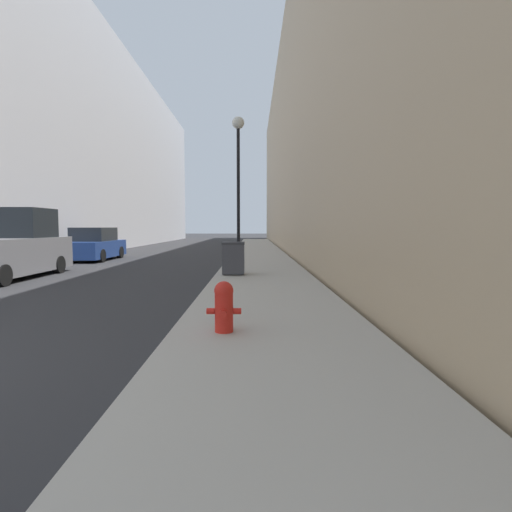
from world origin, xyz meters
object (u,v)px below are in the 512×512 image
fire_hydrant (224,305)px  parked_sedan_near (94,245)px  trash_bin (233,258)px  pickup_truck (7,249)px  lamppost (238,163)px

fire_hydrant → parked_sedan_near: parked_sedan_near is taller
fire_hydrant → trash_bin: size_ratio=0.71×
pickup_truck → parked_sedan_near: (-0.02, 7.32, -0.20)m
lamppost → trash_bin: bearing=-90.5°
parked_sedan_near → pickup_truck: bearing=-89.8°
fire_hydrant → pickup_truck: bearing=136.1°
fire_hydrant → pickup_truck: size_ratio=0.14×
fire_hydrant → trash_bin: 7.12m
trash_bin → pickup_truck: bearing=177.7°
fire_hydrant → pickup_truck: (-7.72, 7.42, 0.41)m
pickup_truck → trash_bin: bearing=-2.3°
trash_bin → parked_sedan_near: size_ratio=0.24×
lamppost → parked_sedan_near: 9.26m
trash_bin → fire_hydrant: bearing=-88.3°
trash_bin → pickup_truck: 7.52m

